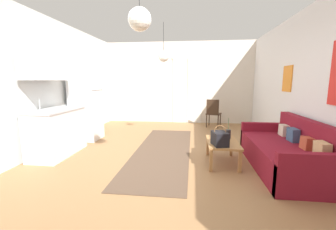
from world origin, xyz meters
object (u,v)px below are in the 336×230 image
Objects in this scene: couch at (288,153)px; refrigerator at (86,105)px; accent_chair at (213,112)px; pendant_lamp_far at (164,56)px; pendant_lamp_near at (140,19)px; coffee_table at (222,144)px; handbag at (220,138)px; bamboo_vase at (228,134)px.

refrigerator reaches higher than couch.
pendant_lamp_far reaches higher than accent_chair.
pendant_lamp_near is 2.26m from pendant_lamp_far.
coffee_table is at bearing 172.01° from couch.
couch reaches higher than handbag.
couch is at bearing -18.13° from refrigerator.
accent_chair reaches higher than couch.
pendant_lamp_far is (-0.01, 2.25, -0.21)m from pendant_lamp_near.
pendant_lamp_near is (-1.22, -0.94, 1.87)m from coffee_table.
refrigerator is (-3.26, 1.01, 0.38)m from bamboo_vase.
refrigerator is at bearing 161.87° from couch.
bamboo_vase is at bearing 59.85° from coffee_table.
refrigerator reaches higher than bamboo_vase.
refrigerator reaches higher than handbag.
bamboo_vase is at bearing -17.21° from refrigerator.
accent_chair reaches higher than handbag.
couch is at bearing 124.74° from accent_chair.
handbag is at bearing 104.80° from accent_chair.
accent_chair is (0.10, 2.98, 0.15)m from coffee_table.
refrigerator is (-3.05, 1.47, 0.35)m from handbag.
coffee_table is 2.44m from pendant_lamp_far.
refrigerator is 2.48× the size of pendant_lamp_near.
pendant_lamp_near reaches higher than handbag.
bamboo_vase is at bearing 40.58° from pendant_lamp_near.
accent_chair is 4.48m from pendant_lamp_near.
couch is 1.15m from handbag.
pendant_lamp_near is at bearing -139.42° from bamboo_vase.
handbag is 0.39× the size of accent_chair.
coffee_table is at bearing -120.15° from bamboo_vase.
couch is 2.27× the size of accent_chair.
handbag reaches higher than coffee_table.
pendant_lamp_near is (1.92, -2.16, 1.35)m from refrigerator.
refrigerator is 3.19m from pendant_lamp_near.
pendant_lamp_far reaches higher than refrigerator.
refrigerator is (-4.17, 1.37, 0.60)m from couch.
handbag is 2.16m from pendant_lamp_near.
pendant_lamp_far is at bearing 69.64° from accent_chair.
couch is 2.31× the size of coffee_table.
pendant_lamp_far is at bearing 90.15° from pendant_lamp_near.
couch reaches higher than bamboo_vase.
bamboo_vase is at bearing 108.48° from accent_chair.
coffee_table is 0.50× the size of refrigerator.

